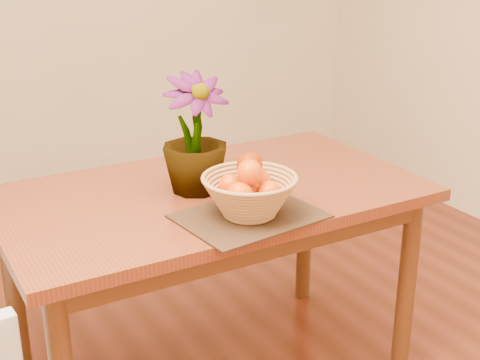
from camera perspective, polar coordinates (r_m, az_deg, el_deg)
table at (r=2.27m, az=-2.47°, el=-2.83°), size 1.40×0.80×0.75m
placemat at (r=2.02m, az=0.81°, el=-3.09°), size 0.45×0.36×0.01m
wicker_basket at (r=2.00m, az=0.82°, el=-1.48°), size 0.29×0.29×0.12m
orange_pile at (r=1.98m, az=0.82°, el=0.03°), size 0.18×0.18×0.14m
potted_plant at (r=2.17m, az=-3.88°, el=3.92°), size 0.22×0.22×0.39m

